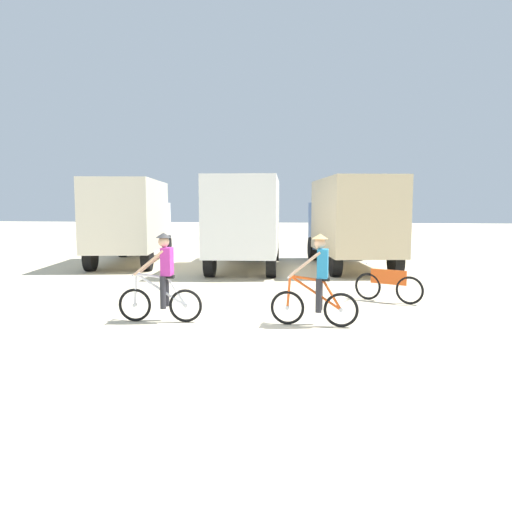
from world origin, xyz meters
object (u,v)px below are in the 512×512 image
Objects in this scene: box_truck_tan_camper at (351,219)px; cyclist_orange_shirt at (162,281)px; box_truck_white_box at (246,219)px; bicycle_spare at (388,286)px; cyclist_cowboy_hat at (317,283)px; box_truck_cream_rv at (131,218)px.

cyclist_orange_shirt is (-4.34, -9.30, -1.03)m from box_truck_tan_camper.
box_truck_white_box and box_truck_tan_camper have the same top height.
bicycle_spare is at bearing 29.11° from cyclist_orange_shirt.
box_truck_white_box is 4.40× the size of bicycle_spare.
box_truck_tan_camper is at bearing 9.81° from box_truck_white_box.
box_truck_white_box is 0.98× the size of box_truck_tan_camper.
box_truck_white_box is 3.78× the size of cyclist_orange_shirt.
bicycle_spare is (4.40, -5.93, -1.48)m from box_truck_white_box.
box_truck_tan_camper reaches higher than cyclist_cowboy_hat.
bicycle_spare is at bearing -53.41° from box_truck_white_box.
box_truck_white_box is at bearing 126.59° from bicycle_spare.
cyclist_orange_shirt is at bearing -65.12° from box_truck_cream_rv.
box_truck_cream_rv is 1.02× the size of box_truck_white_box.
cyclist_cowboy_hat is (-1.24, -9.25, -1.03)m from box_truck_tan_camper.
box_truck_white_box is at bearing 107.33° from cyclist_cowboy_hat.
box_truck_cream_rv is 8.77m from box_truck_tan_camper.
box_truck_tan_camper is 3.86× the size of cyclist_cowboy_hat.
cyclist_cowboy_hat is 1.16× the size of bicycle_spare.
box_truck_cream_rv is at bearing 178.45° from box_truck_tan_camper.
cyclist_orange_shirt is at bearing -92.86° from box_truck_white_box.
cyclist_cowboy_hat is at bearing 0.98° from cyclist_orange_shirt.
box_truck_cream_rv and box_truck_tan_camper have the same top height.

